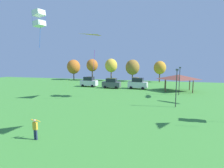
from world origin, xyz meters
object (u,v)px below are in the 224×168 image
object	(u,v)px
light_post_1	(179,79)
park_pavilion	(178,77)
treeline_tree_3	(133,67)
treeline_tree_4	(160,68)
person_standing_near_foreground	(35,128)
parked_car_second_from_left	(111,83)
treeline_tree_0	(74,67)
parked_car_leftmost	(89,82)
treeline_tree_2	(111,66)
kite_flying_8	(39,18)
kite_flying_7	(97,42)
parked_car_third_from_left	(138,83)
treeline_tree_1	(92,65)
light_post_0	(176,86)

from	to	relation	value
light_post_1	park_pavilion	bearing A→B (deg)	86.70
treeline_tree_3	treeline_tree_4	bearing A→B (deg)	-1.80
person_standing_near_foreground	parked_car_second_from_left	world-z (taller)	parked_car_second_from_left
treeline_tree_0	person_standing_near_foreground	bearing A→B (deg)	-66.20
parked_car_leftmost	treeline_tree_2	distance (m)	15.42
kite_flying_8	parked_car_leftmost	bearing A→B (deg)	90.25
kite_flying_7	treeline_tree_2	bearing A→B (deg)	101.43
person_standing_near_foreground	parked_car_leftmost	size ratio (longest dim) A/B	0.40
park_pavilion	treeline_tree_4	distance (m)	16.79
kite_flying_8	treeline_tree_0	xyz separation A→B (m)	(-12.21, 33.75, -8.08)
parked_car_second_from_left	parked_car_third_from_left	world-z (taller)	parked_car_third_from_left
treeline_tree_2	treeline_tree_4	world-z (taller)	treeline_tree_2
parked_car_leftmost	treeline_tree_3	distance (m)	18.09
parked_car_third_from_left	light_post_1	size ratio (longest dim) A/B	0.86
parked_car_second_from_left	park_pavilion	size ratio (longest dim) A/B	0.64
kite_flying_7	treeline_tree_4	distance (m)	32.23
park_pavilion	treeline_tree_0	bearing A→B (deg)	154.14
treeline_tree_1	light_post_1	bearing A→B (deg)	-38.56
kite_flying_8	park_pavilion	bearing A→B (deg)	39.26
person_standing_near_foreground	kite_flying_8	distance (m)	17.95
light_post_0	treeline_tree_4	size ratio (longest dim) A/B	0.82
treeline_tree_4	kite_flying_8	bearing A→B (deg)	-117.36
parked_car_second_from_left	treeline_tree_1	xyz separation A→B (m)	(-11.15, 15.68, 3.99)
park_pavilion	light_post_0	world-z (taller)	light_post_0
parked_car_second_from_left	parked_car_third_from_left	xyz separation A→B (m)	(6.29, 0.58, 0.10)
park_pavilion	parked_car_leftmost	bearing A→B (deg)	176.92
parked_car_second_from_left	park_pavilion	xyz separation A→B (m)	(15.17, -0.16, 1.89)
light_post_0	treeline_tree_0	distance (m)	44.53
person_standing_near_foreground	treeline_tree_0	xyz separation A→B (m)	(-19.86, 45.03, 3.59)
treeline_tree_1	treeline_tree_4	xyz separation A→B (m)	(22.39, 0.42, -0.63)
parked_car_leftmost	light_post_1	distance (m)	22.11
light_post_1	treeline_tree_3	bearing A→B (deg)	119.73
parked_car_second_from_left	treeline_tree_2	distance (m)	16.88
treeline_tree_0	treeline_tree_1	distance (m)	7.30
person_standing_near_foreground	parked_car_second_from_left	size ratio (longest dim) A/B	0.40
kite_flying_8	treeline_tree_4	world-z (taller)	kite_flying_8
parked_car_third_from_left	treeline_tree_2	bearing A→B (deg)	132.04
parked_car_third_from_left	person_standing_near_foreground	bearing A→B (deg)	-92.48
park_pavilion	treeline_tree_3	size ratio (longest dim) A/B	0.98
parked_car_second_from_left	light_post_1	distance (m)	15.84
person_standing_near_foreground	light_post_0	distance (m)	18.55
kite_flying_8	treeline_tree_4	distance (m)	38.84
light_post_1	parked_car_leftmost	bearing A→B (deg)	164.01
kite_flying_8	treeline_tree_2	bearing A→B (deg)	86.98
parked_car_leftmost	treeline_tree_2	size ratio (longest dim) A/B	0.60
parked_car_second_from_left	treeline_tree_3	bearing A→B (deg)	81.73
person_standing_near_foreground	light_post_1	bearing A→B (deg)	69.12
parked_car_leftmost	treeline_tree_1	distance (m)	15.96
kite_flying_7	park_pavilion	world-z (taller)	kite_flying_7
treeline_tree_0	treeline_tree_4	xyz separation A→B (m)	(29.66, -0.02, -0.06)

